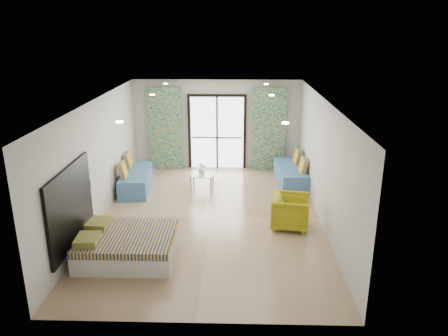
{
  "coord_description": "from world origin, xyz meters",
  "views": [
    {
      "loc": [
        0.58,
        -9.2,
        4.24
      ],
      "look_at": [
        0.31,
        0.17,
        1.15
      ],
      "focal_mm": 35.0,
      "sensor_mm": 36.0,
      "label": 1
    }
  ],
  "objects_px": {
    "daybed_left": "(135,179)",
    "coffee_table": "(202,175)",
    "bed": "(127,246)",
    "daybed_right": "(291,175)",
    "armchair": "(291,210)"
  },
  "relations": [
    {
      "from": "bed",
      "to": "armchair",
      "type": "height_order",
      "value": "armchair"
    },
    {
      "from": "bed",
      "to": "daybed_right",
      "type": "relative_size",
      "value": 0.96
    },
    {
      "from": "coffee_table",
      "to": "armchair",
      "type": "xyz_separation_m",
      "value": [
        2.11,
        -2.34,
        0.04
      ]
    },
    {
      "from": "daybed_right",
      "to": "coffee_table",
      "type": "bearing_deg",
      "value": -174.28
    },
    {
      "from": "daybed_right",
      "to": "armchair",
      "type": "relative_size",
      "value": 2.3
    },
    {
      "from": "daybed_right",
      "to": "armchair",
      "type": "distance_m",
      "value": 2.74
    },
    {
      "from": "coffee_table",
      "to": "armchair",
      "type": "bearing_deg",
      "value": -47.99
    },
    {
      "from": "bed",
      "to": "daybed_right",
      "type": "xyz_separation_m",
      "value": [
        3.59,
        4.14,
        0.02
      ]
    },
    {
      "from": "coffee_table",
      "to": "daybed_left",
      "type": "bearing_deg",
      "value": -175.22
    },
    {
      "from": "coffee_table",
      "to": "armchair",
      "type": "relative_size",
      "value": 0.88
    },
    {
      "from": "bed",
      "to": "daybed_left",
      "type": "distance_m",
      "value": 3.67
    },
    {
      "from": "armchair",
      "to": "daybed_right",
      "type": "bearing_deg",
      "value": 1.21
    },
    {
      "from": "daybed_left",
      "to": "coffee_table",
      "type": "height_order",
      "value": "daybed_left"
    },
    {
      "from": "coffee_table",
      "to": "bed",
      "type": "bearing_deg",
      "value": -106.9
    },
    {
      "from": "bed",
      "to": "coffee_table",
      "type": "height_order",
      "value": "coffee_table"
    }
  ]
}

